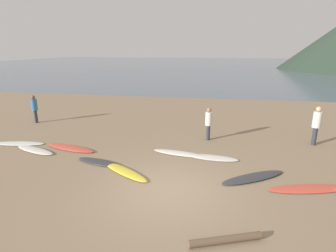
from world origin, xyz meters
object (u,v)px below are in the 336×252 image
at_px(surfboard_1, 35,150).
at_px(person_2, 317,123).
at_px(person_1, 34,107).
at_px(surfboard_2, 70,148).
at_px(surfboard_0, 19,144).
at_px(surfboard_6, 213,158).
at_px(surfboard_7, 253,177).
at_px(person_0, 209,121).
at_px(driftwood_log, 225,240).
at_px(surfboard_4, 124,171).
at_px(surfboard_3, 100,162).
at_px(surfboard_8, 309,189).
at_px(surfboard_5, 180,153).

xyz_separation_m(surfboard_1, person_2, (11.68, 2.82, 0.97)).
bearing_deg(person_1, surfboard_2, 20.02).
distance_m(surfboard_0, surfboard_6, 8.54).
relative_size(surfboard_6, surfboard_7, 0.81).
relative_size(surfboard_0, surfboard_7, 0.94).
bearing_deg(person_0, driftwood_log, 71.60).
bearing_deg(person_2, driftwood_log, -31.84).
bearing_deg(surfboard_1, surfboard_4, 2.01).
height_order(surfboard_3, surfboard_4, surfboard_4).
relative_size(surfboard_8, driftwood_log, 1.53).
bearing_deg(surfboard_1, surfboard_8, 10.36).
distance_m(surfboard_0, person_1, 3.80).
height_order(surfboard_0, person_0, person_0).
distance_m(surfboard_7, surfboard_8, 1.64).
bearing_deg(person_2, person_0, -90.14).
bearing_deg(surfboard_2, driftwood_log, -22.61).
height_order(surfboard_4, person_0, person_0).
height_order(surfboard_0, surfboard_7, surfboard_7).
xyz_separation_m(surfboard_0, person_2, (12.91, 2.19, 0.99)).
xyz_separation_m(surfboard_1, surfboard_5, (5.98, 0.69, -0.00)).
xyz_separation_m(surfboard_5, surfboard_6, (1.33, -0.19, -0.01)).
xyz_separation_m(surfboard_1, person_0, (7.05, 2.68, 0.86)).
relative_size(surfboard_0, driftwood_log, 1.36).
bearing_deg(surfboard_2, surfboard_0, -169.10).
distance_m(surfboard_3, surfboard_7, 5.47).
bearing_deg(surfboard_0, surfboard_3, -24.06).
bearing_deg(surfboard_2, surfboard_8, 1.84).
bearing_deg(person_1, surfboard_8, 38.15).
bearing_deg(person_2, person_1, -96.46).
bearing_deg(surfboard_7, person_0, 81.29).
bearing_deg(surfboard_5, surfboard_3, -143.52).
distance_m(surfboard_1, person_2, 12.05).
distance_m(person_0, driftwood_log, 6.93).
bearing_deg(surfboard_6, surfboard_8, -27.78).
relative_size(surfboard_4, person_0, 1.51).
bearing_deg(surfboard_2, surfboard_3, -18.49).
xyz_separation_m(surfboard_5, person_1, (-8.73, 3.29, 0.89)).
height_order(surfboard_4, surfboard_6, surfboard_4).
bearing_deg(surfboard_4, surfboard_0, -165.44).
relative_size(surfboard_2, person_2, 1.42).
distance_m(surfboard_6, driftwood_log, 4.69).
distance_m(surfboard_5, driftwood_log, 5.15).
bearing_deg(person_2, surfboard_6, -63.88).
relative_size(surfboard_4, surfboard_5, 1.04).
relative_size(surfboard_3, surfboard_6, 1.00).
height_order(surfboard_3, surfboard_7, surfboard_7).
xyz_separation_m(surfboard_4, surfboard_7, (4.33, 0.29, -0.00)).
bearing_deg(person_2, surfboard_8, -20.95).
relative_size(surfboard_6, person_1, 1.23).
xyz_separation_m(surfboard_4, person_2, (7.38, 4.06, 0.98)).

